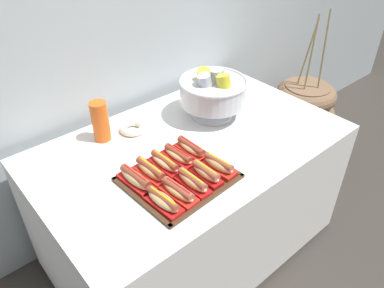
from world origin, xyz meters
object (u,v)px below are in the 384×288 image
at_px(hot_dog_3, 206,173).
at_px(hot_dog_6, 151,171).
at_px(hot_dog_0, 163,201).
at_px(punch_bowl, 213,91).
at_px(hot_dog_1, 178,192).
at_px(buffet_table, 192,197).
at_px(cup_stack, 100,121).
at_px(hot_dog_7, 165,163).
at_px(donut, 133,128).
at_px(serving_tray, 178,178).
at_px(hot_dog_4, 219,165).
at_px(hot_dog_5, 136,179).
at_px(hot_dog_8, 178,156).
at_px(hot_dog_9, 191,148).
at_px(floor_vase, 301,121).
at_px(hot_dog_2, 193,182).

bearing_deg(hot_dog_3, hot_dog_6, 135.50).
bearing_deg(hot_dog_0, punch_bowl, 31.68).
relative_size(hot_dog_1, hot_dog_3, 1.13).
relative_size(buffet_table, cup_stack, 7.41).
relative_size(hot_dog_7, cup_stack, 0.88).
distance_m(hot_dog_3, donut, 0.50).
height_order(serving_tray, cup_stack, cup_stack).
height_order(hot_dog_4, hot_dog_5, hot_dog_5).
relative_size(buffet_table, hot_dog_1, 8.39).
bearing_deg(hot_dog_3, punch_bowl, 43.93).
xyz_separation_m(hot_dog_1, hot_dog_8, (0.14, 0.17, -0.00)).
height_order(hot_dog_9, punch_bowl, punch_bowl).
height_order(hot_dog_8, donut, hot_dog_8).
bearing_deg(hot_dog_5, hot_dog_8, 3.23).
height_order(hot_dog_5, hot_dog_8, hot_dog_5).
bearing_deg(hot_dog_0, hot_dog_9, 32.04).
height_order(hot_dog_0, hot_dog_4, hot_dog_4).
distance_m(hot_dog_1, hot_dog_8, 0.22).
bearing_deg(donut, hot_dog_5, -121.40).
bearing_deg(hot_dog_6, hot_dog_9, 3.23).
height_order(hot_dog_6, hot_dog_8, hot_dog_6).
xyz_separation_m(hot_dog_1, donut, (0.12, 0.50, -0.02)).
xyz_separation_m(serving_tray, hot_dog_8, (0.07, 0.09, 0.03)).
height_order(buffet_table, floor_vase, floor_vase).
bearing_deg(hot_dog_5, hot_dog_3, -33.03).
bearing_deg(hot_dog_8, hot_dog_7, -176.77).
bearing_deg(serving_tray, hot_dog_9, 32.04).
bearing_deg(punch_bowl, hot_dog_7, -157.01).
bearing_deg(punch_bowl, donut, 159.72).
bearing_deg(cup_stack, buffet_table, -44.22).
xyz_separation_m(floor_vase, hot_dog_9, (-1.27, -0.24, 0.50)).
xyz_separation_m(hot_dog_0, hot_dog_7, (0.14, 0.17, 0.00)).
bearing_deg(cup_stack, floor_vase, -4.42).
relative_size(floor_vase, hot_dog_8, 6.36).
bearing_deg(punch_bowl, hot_dog_1, -145.05).
distance_m(hot_dog_2, hot_dog_9, 0.22).
xyz_separation_m(hot_dog_3, hot_dog_9, (0.07, 0.17, -0.00)).
bearing_deg(hot_dog_1, hot_dog_6, 93.23).
height_order(hot_dog_0, hot_dog_2, hot_dog_2).
xyz_separation_m(hot_dog_3, hot_dog_6, (-0.16, 0.16, -0.00)).
xyz_separation_m(hot_dog_0, hot_dog_5, (-0.01, 0.16, 0.00)).
height_order(hot_dog_1, donut, hot_dog_1).
bearing_deg(floor_vase, hot_dog_8, -169.58).
xyz_separation_m(serving_tray, hot_dog_9, (0.15, 0.09, 0.03)).
distance_m(hot_dog_5, hot_dog_7, 0.15).
height_order(hot_dog_8, hot_dog_9, hot_dog_9).
relative_size(serving_tray, hot_dog_3, 2.78).
height_order(serving_tray, hot_dog_5, hot_dog_5).
relative_size(serving_tray, hot_dog_4, 2.63).
height_order(hot_dog_3, hot_dog_9, hot_dog_3).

